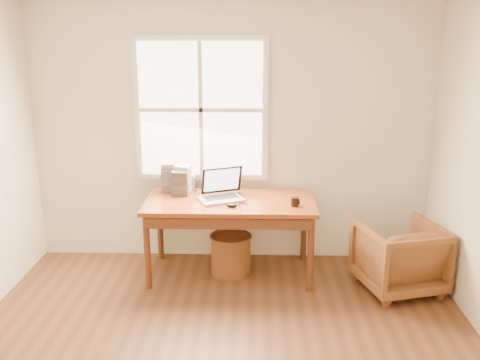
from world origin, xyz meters
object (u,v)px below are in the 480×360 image
at_px(cd_stack_a, 183,180).
at_px(wicker_stool, 231,255).
at_px(laptop, 221,186).
at_px(desk, 230,202).
at_px(armchair, 399,257).
at_px(coffee_mug, 295,202).

bearing_deg(cd_stack_a, wicker_stool, -24.58).
bearing_deg(wicker_stool, laptop, -176.35).
xyz_separation_m(desk, cd_stack_a, (-0.47, 0.22, 0.16)).
bearing_deg(desk, armchair, -10.48).
xyz_separation_m(desk, laptop, (-0.09, -0.01, 0.16)).
xyz_separation_m(wicker_stool, laptop, (-0.09, -0.01, 0.70)).
relative_size(wicker_stool, laptop, 1.00).
distance_m(armchair, laptop, 1.76).
xyz_separation_m(wicker_stool, cd_stack_a, (-0.48, 0.22, 0.70)).
height_order(desk, wicker_stool, desk).
bearing_deg(coffee_mug, armchair, -12.08).
xyz_separation_m(coffee_mug, cd_stack_a, (-1.07, 0.38, 0.10)).
relative_size(desk, cd_stack_a, 5.75).
relative_size(armchair, wicker_stool, 1.82).
relative_size(coffee_mug, cd_stack_a, 0.29).
xyz_separation_m(armchair, cd_stack_a, (-2.02, 0.50, 0.57)).
height_order(laptop, cd_stack_a, cd_stack_a).
relative_size(desk, laptop, 4.15).
height_order(wicker_stool, coffee_mug, coffee_mug).
height_order(wicker_stool, laptop, laptop).
height_order(desk, cd_stack_a, cd_stack_a).
bearing_deg(armchair, laptop, -25.03).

